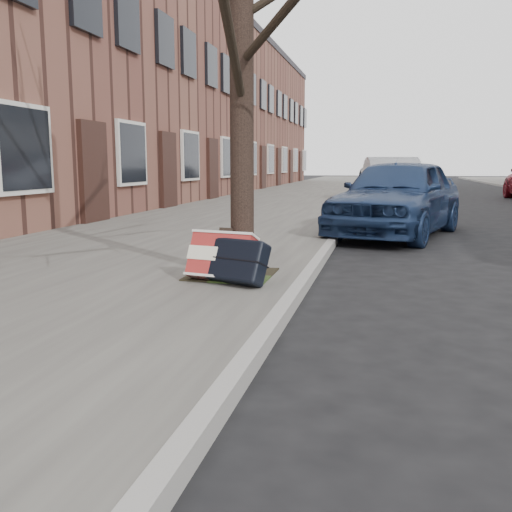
% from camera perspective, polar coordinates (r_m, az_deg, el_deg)
% --- Properties ---
extents(ground, '(120.00, 120.00, 0.00)m').
position_cam_1_polar(ground, '(4.63, 18.13, -7.11)').
color(ground, black).
rests_on(ground, ground).
extents(near_sidewalk, '(5.00, 70.00, 0.12)m').
position_cam_1_polar(near_sidewalk, '(19.74, 3.38, 5.68)').
color(near_sidewalk, '#66645D').
rests_on(near_sidewalk, ground).
extents(house_near, '(6.80, 40.00, 7.00)m').
position_cam_1_polar(house_near, '(22.50, -11.59, 14.72)').
color(house_near, brown).
rests_on(house_near, ground).
extents(dirt_patch, '(0.85, 0.85, 0.02)m').
position_cam_1_polar(dirt_patch, '(5.95, -2.44, -1.83)').
color(dirt_patch, black).
rests_on(dirt_patch, near_sidewalk).
extents(street_tree, '(0.23, 0.23, 5.23)m').
position_cam_1_polar(street_tree, '(5.89, -1.47, 23.64)').
color(street_tree, black).
rests_on(street_tree, near_sidewalk).
extents(suitcase_red, '(0.70, 0.48, 0.50)m').
position_cam_1_polar(suitcase_red, '(5.57, -3.47, -0.08)').
color(suitcase_red, maroon).
rests_on(suitcase_red, near_sidewalk).
extents(suitcase_navy, '(0.67, 0.53, 0.46)m').
position_cam_1_polar(suitcase_navy, '(5.44, -1.84, -0.49)').
color(suitcase_navy, black).
rests_on(suitcase_navy, near_sidewalk).
extents(car_near_front, '(2.72, 4.38, 1.39)m').
position_cam_1_polar(car_near_front, '(10.41, 13.99, 5.79)').
color(car_near_front, navy).
rests_on(car_near_front, ground).
extents(car_near_mid, '(2.19, 4.68, 1.48)m').
position_cam_1_polar(car_near_mid, '(18.66, 13.49, 7.34)').
color(car_near_mid, '#A9ABB0').
rests_on(car_near_mid, ground).
extents(car_near_back, '(3.65, 5.80, 1.49)m').
position_cam_1_polar(car_near_back, '(27.09, 13.72, 7.84)').
color(car_near_back, '#3B3C40').
rests_on(car_near_back, ground).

